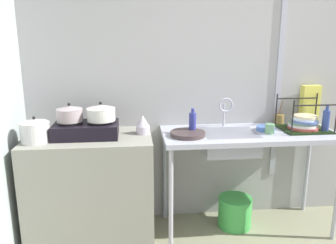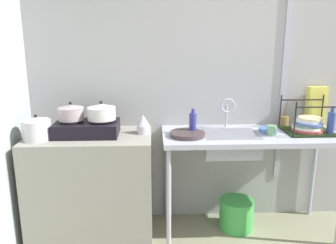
# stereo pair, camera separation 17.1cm
# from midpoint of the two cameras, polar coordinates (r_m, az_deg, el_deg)

# --- Properties ---
(wall_back) EXTENTS (5.22, 0.10, 2.54)m
(wall_back) POSITION_cam_midpoint_polar(r_m,az_deg,el_deg) (3.26, 15.94, 6.62)
(wall_back) COLOR #9D9F9F
(wall_back) RESTS_ON ground
(wall_metal_strip) EXTENTS (0.05, 0.01, 2.04)m
(wall_metal_strip) POSITION_cam_midpoint_polar(r_m,az_deg,el_deg) (3.20, 16.86, 8.73)
(wall_metal_strip) COLOR #A1A6B4
(counter_concrete) EXTENTS (1.00, 0.59, 0.89)m
(counter_concrete) POSITION_cam_midpoint_polar(r_m,az_deg,el_deg) (2.95, -14.39, -10.75)
(counter_concrete) COLOR gray
(counter_concrete) RESTS_ON ground
(counter_sink) EXTENTS (1.46, 0.59, 0.89)m
(counter_sink) POSITION_cam_midpoint_polar(r_m,az_deg,el_deg) (2.92, 11.83, -3.00)
(counter_sink) COLOR #A1A6B4
(counter_sink) RESTS_ON ground
(stove) EXTENTS (0.50, 0.31, 0.13)m
(stove) POSITION_cam_midpoint_polar(r_m,az_deg,el_deg) (2.78, -15.31, -1.23)
(stove) COLOR black
(stove) RESTS_ON counter_concrete
(pot_on_left_burner) EXTENTS (0.21, 0.21, 0.15)m
(pot_on_left_burner) POSITION_cam_midpoint_polar(r_m,az_deg,el_deg) (2.78, -17.94, 1.35)
(pot_on_left_burner) COLOR #A59595
(pot_on_left_burner) RESTS_ON stove
(pot_on_right_burner) EXTENTS (0.23, 0.23, 0.15)m
(pot_on_right_burner) POSITION_cam_midpoint_polar(r_m,az_deg,el_deg) (2.74, -12.99, 1.55)
(pot_on_right_burner) COLOR silver
(pot_on_right_burner) RESTS_ON stove
(pot_beside_stove) EXTENTS (0.22, 0.22, 0.20)m
(pot_beside_stove) POSITION_cam_midpoint_polar(r_m,az_deg,el_deg) (2.76, -23.14, -1.38)
(pot_beside_stove) COLOR silver
(pot_beside_stove) RESTS_ON counter_concrete
(percolator) EXTENTS (0.11, 0.11, 0.15)m
(percolator) POSITION_cam_midpoint_polar(r_m,az_deg,el_deg) (2.79, -6.01, -0.47)
(percolator) COLOR silver
(percolator) RESTS_ON counter_concrete
(sink_basin) EXTENTS (0.45, 0.36, 0.17)m
(sink_basin) POSITION_cam_midpoint_polar(r_m,az_deg,el_deg) (2.87, 8.59, -3.42)
(sink_basin) COLOR #A1A6B4
(sink_basin) RESTS_ON counter_sink
(faucet) EXTENTS (0.13, 0.07, 0.27)m
(faucet) POSITION_cam_midpoint_polar(r_m,az_deg,el_deg) (2.96, 8.03, 2.45)
(faucet) COLOR #A1A6B4
(faucet) RESTS_ON counter_sink
(frying_pan) EXTENTS (0.28, 0.28, 0.03)m
(frying_pan) POSITION_cam_midpoint_polar(r_m,az_deg,el_deg) (2.72, 1.54, -2.01)
(frying_pan) COLOR #3D3130
(frying_pan) RESTS_ON counter_sink
(dish_rack) EXTENTS (0.39, 0.34, 0.29)m
(dish_rack) POSITION_cam_midpoint_polar(r_m,az_deg,el_deg) (3.08, 20.39, -0.22)
(dish_rack) COLOR black
(dish_rack) RESTS_ON counter_sink
(cup_by_rack) EXTENTS (0.08, 0.08, 0.08)m
(cup_by_rack) POSITION_cam_midpoint_polar(r_m,az_deg,el_deg) (2.88, 15.12, -1.10)
(cup_by_rack) COLOR #649B6D
(cup_by_rack) RESTS_ON counter_sink
(small_bowl_on_drainboard) EXTENTS (0.16, 0.16, 0.04)m
(small_bowl_on_drainboard) POSITION_cam_midpoint_polar(r_m,az_deg,el_deg) (2.97, 14.53, -1.06)
(small_bowl_on_drainboard) COLOR #446AB1
(small_bowl_on_drainboard) RESTS_ON counter_sink
(bottle_by_sink) EXTENTS (0.06, 0.06, 0.21)m
(bottle_by_sink) POSITION_cam_midpoint_polar(r_m,az_deg,el_deg) (2.77, 2.39, -0.14)
(bottle_by_sink) COLOR navy
(bottle_by_sink) RESTS_ON counter_sink
(bottle_by_rack) EXTENTS (0.06, 0.06, 0.23)m
(bottle_by_rack) POSITION_cam_midpoint_polar(r_m,az_deg,el_deg) (3.08, 23.61, 0.23)
(bottle_by_rack) COLOR navy
(bottle_by_rack) RESTS_ON counter_sink
(cereal_box) EXTENTS (0.17, 0.08, 0.35)m
(cereal_box) POSITION_cam_midpoint_polar(r_m,az_deg,el_deg) (3.32, 21.37, 2.77)
(cereal_box) COLOR #D1CB4C
(cereal_box) RESTS_ON counter_sink
(utensil_jar) EXTENTS (0.09, 0.09, 0.22)m
(utensil_jar) POSITION_cam_midpoint_polar(r_m,az_deg,el_deg) (3.22, 16.75, 0.47)
(utensil_jar) COLOR olive
(utensil_jar) RESTS_ON counter_sink
(bucket_on_floor) EXTENTS (0.30, 0.30, 0.27)m
(bucket_on_floor) POSITION_cam_midpoint_polar(r_m,az_deg,el_deg) (3.19, 9.63, -14.70)
(bucket_on_floor) COLOR green
(bucket_on_floor) RESTS_ON ground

